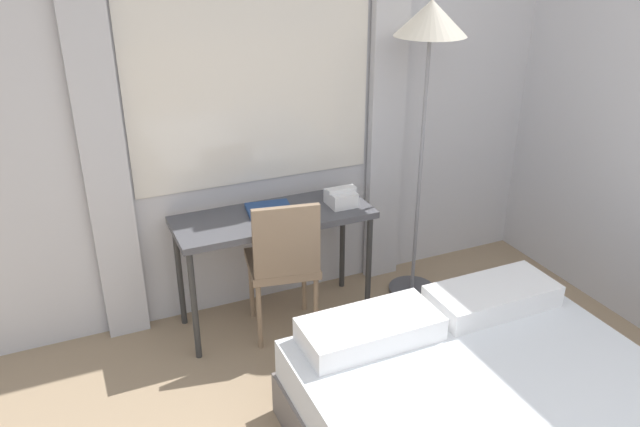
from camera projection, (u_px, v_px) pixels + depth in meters
name	position (u px, v px, depth m)	size (l,w,h in m)	color
wall_back_with_window	(278.00, 97.00, 3.75)	(4.69, 0.13, 2.70)	silver
desk	(274.00, 225.00, 3.73)	(1.19, 0.46, 0.73)	#4C4C51
desk_chair	(284.00, 259.00, 3.63)	(0.47, 0.47, 0.91)	#8C7259
standing_lamp	(429.00, 46.00, 3.61)	(0.43, 0.43, 1.92)	#4C4C51
telephone	(341.00, 197.00, 3.80)	(0.18, 0.17, 0.11)	white
book	(269.00, 209.00, 3.73)	(0.29, 0.25, 0.02)	navy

